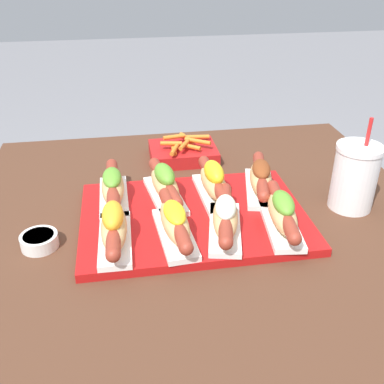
# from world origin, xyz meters

# --- Properties ---
(patio_table) EXTENTS (1.01, 1.01, 0.73)m
(patio_table) POSITION_xyz_m (0.00, 0.00, 0.36)
(patio_table) COLOR #4C2D1E
(patio_table) RESTS_ON ground_plane
(serving_tray) EXTENTS (0.47, 0.33, 0.02)m
(serving_tray) POSITION_xyz_m (-0.02, 0.01, 0.74)
(serving_tray) COLOR #B71414
(serving_tray) RESTS_ON patio_table
(hot_dog_0) EXTENTS (0.06, 0.22, 0.08)m
(hot_dog_0) POSITION_xyz_m (-0.19, -0.07, 0.78)
(hot_dog_0) COLOR white
(hot_dog_0) RESTS_ON serving_tray
(hot_dog_1) EXTENTS (0.07, 0.22, 0.07)m
(hot_dog_1) POSITION_xyz_m (-0.07, -0.07, 0.78)
(hot_dog_1) COLOR white
(hot_dog_1) RESTS_ON serving_tray
(hot_dog_2) EXTENTS (0.10, 0.21, 0.07)m
(hot_dog_2) POSITION_xyz_m (0.03, -0.06, 0.78)
(hot_dog_2) COLOR white
(hot_dog_2) RESTS_ON serving_tray
(hot_dog_3) EXTENTS (0.08, 0.22, 0.07)m
(hot_dog_3) POSITION_xyz_m (0.14, -0.07, 0.78)
(hot_dog_3) COLOR white
(hot_dog_3) RESTS_ON serving_tray
(hot_dog_4) EXTENTS (0.06, 0.22, 0.07)m
(hot_dog_4) POSITION_xyz_m (-0.19, 0.09, 0.78)
(hot_dog_4) COLOR white
(hot_dog_4) RESTS_ON serving_tray
(hot_dog_5) EXTENTS (0.09, 0.22, 0.08)m
(hot_dog_5) POSITION_xyz_m (-0.07, 0.08, 0.78)
(hot_dog_5) COLOR white
(hot_dog_5) RESTS_ON serving_tray
(hot_dog_6) EXTENTS (0.07, 0.22, 0.08)m
(hot_dog_6) POSITION_xyz_m (0.03, 0.07, 0.78)
(hot_dog_6) COLOR white
(hot_dog_6) RESTS_ON serving_tray
(hot_dog_7) EXTENTS (0.10, 0.21, 0.07)m
(hot_dog_7) POSITION_xyz_m (0.14, 0.08, 0.78)
(hot_dog_7) COLOR white
(hot_dog_7) RESTS_ON serving_tray
(sauce_bowl) EXTENTS (0.07, 0.07, 0.03)m
(sauce_bowl) POSITION_xyz_m (-0.33, -0.03, 0.74)
(sauce_bowl) COLOR silver
(sauce_bowl) RESTS_ON patio_table
(drink_cup) EXTENTS (0.10, 0.10, 0.21)m
(drink_cup) POSITION_xyz_m (0.33, 0.01, 0.80)
(drink_cup) COLOR white
(drink_cup) RESTS_ON patio_table
(fries_basket) EXTENTS (0.18, 0.14, 0.06)m
(fries_basket) POSITION_xyz_m (-0.00, 0.32, 0.75)
(fries_basket) COLOR #B21919
(fries_basket) RESTS_ON patio_table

